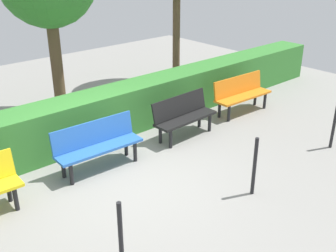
{
  "coord_description": "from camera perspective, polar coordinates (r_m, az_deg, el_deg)",
  "views": [
    {
      "loc": [
        3.44,
        5.0,
        3.71
      ],
      "look_at": [
        -1.22,
        -0.3,
        0.55
      ],
      "focal_mm": 43.62,
      "sensor_mm": 36.0,
      "label": 1
    }
  ],
  "objects": [
    {
      "name": "bench_black",
      "position": [
        8.44,
        2.17,
        1.6
      ],
      "size": [
        1.48,
        0.52,
        0.86
      ],
      "rotation": [
        0.0,
        0.0,
        0.04
      ],
      "color": "black",
      "rests_on": "ground_plane"
    },
    {
      "name": "bench_blue",
      "position": [
        7.33,
        -9.86,
        -2.39
      ],
      "size": [
        1.61,
        0.51,
        0.86
      ],
      "rotation": [
        0.0,
        0.0,
        -0.04
      ],
      "color": "blue",
      "rests_on": "ground_plane"
    },
    {
      "name": "hedge_row",
      "position": [
        8.63,
        -7.78,
        1.97
      ],
      "size": [
        13.18,
        0.76,
        0.98
      ],
      "primitive_type": "cube",
      "color": "#387F33",
      "rests_on": "ground_plane"
    },
    {
      "name": "railing_post_far",
      "position": [
        5.09,
        -6.62,
        -15.2
      ],
      "size": [
        0.06,
        0.06,
        1.0
      ],
      "primitive_type": "cylinder",
      "color": "black",
      "rests_on": "ground_plane"
    },
    {
      "name": "railing_post_mid",
      "position": [
        6.6,
        11.99,
        -5.56
      ],
      "size": [
        0.06,
        0.06,
        1.0
      ],
      "primitive_type": "cylinder",
      "color": "black",
      "rests_on": "ground_plane"
    },
    {
      "name": "railing_post_near",
      "position": [
        8.56,
        22.2,
        0.23
      ],
      "size": [
        0.06,
        0.06,
        1.0
      ],
      "primitive_type": "cylinder",
      "color": "black",
      "rests_on": "ground_plane"
    },
    {
      "name": "ground_plane",
      "position": [
        7.11,
        -5.83,
        -7.47
      ],
      "size": [
        17.18,
        17.18,
        0.0
      ],
      "primitive_type": "plane",
      "color": "gray"
    },
    {
      "name": "bench_orange",
      "position": [
        9.84,
        10.19,
        4.59
      ],
      "size": [
        1.59,
        0.52,
        0.86
      ],
      "rotation": [
        0.0,
        0.0,
        -0.04
      ],
      "color": "orange",
      "rests_on": "ground_plane"
    }
  ]
}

